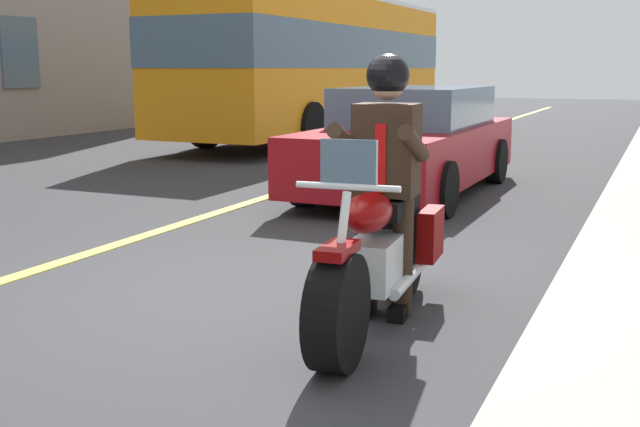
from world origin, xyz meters
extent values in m
plane|color=#333335|center=(0.00, 0.00, 0.00)|extent=(80.00, 80.00, 0.00)
cube|color=#E5DB4C|center=(0.00, -2.00, 0.01)|extent=(60.00, 0.16, 0.01)
cylinder|color=black|center=(0.87, 1.09, 0.33)|extent=(0.68, 0.26, 0.66)
cylinder|color=black|center=(-0.68, 0.96, 0.33)|extent=(0.68, 0.26, 0.66)
cube|color=silver|center=(0.07, 1.02, 0.42)|extent=(0.58, 0.33, 0.32)
ellipsoid|color=#720505|center=(0.27, 1.04, 0.78)|extent=(0.58, 0.33, 0.24)
cube|color=black|center=(-0.28, 0.99, 0.74)|extent=(0.72, 0.34, 0.12)
cube|color=#720505|center=(-0.65, 1.18, 0.48)|extent=(0.41, 0.16, 0.36)
cube|color=#720505|center=(-0.61, 0.74, 0.48)|extent=(0.41, 0.16, 0.36)
cylinder|color=silver|center=(0.85, 1.09, 0.60)|extent=(0.35, 0.08, 0.76)
cylinder|color=silver|center=(0.69, 1.08, 1.00)|extent=(0.09, 0.60, 0.04)
cube|color=#720505|center=(0.87, 1.09, 0.68)|extent=(0.37, 0.19, 0.06)
cylinder|color=silver|center=(-0.24, 1.16, 0.26)|extent=(0.90, 0.16, 0.08)
cube|color=slate|center=(0.67, 1.08, 1.12)|extent=(0.07, 0.32, 0.28)
cylinder|color=black|center=(-0.19, 1.12, 0.42)|extent=(0.14, 0.14, 0.84)
cube|color=black|center=(-0.13, 1.13, 0.05)|extent=(0.27, 0.13, 0.10)
cylinder|color=black|center=(-0.17, 0.88, 0.42)|extent=(0.14, 0.14, 0.84)
cube|color=black|center=(-0.11, 0.89, 0.05)|extent=(0.27, 0.13, 0.10)
cube|color=black|center=(-0.18, 1.00, 1.12)|extent=(0.35, 0.43, 0.60)
cube|color=red|center=(-0.02, 1.01, 1.08)|extent=(0.03, 0.07, 0.44)
cylinder|color=black|center=(-0.02, 1.24, 1.18)|extent=(0.56, 0.15, 0.28)
cylinder|color=black|center=(0.02, 0.80, 1.18)|extent=(0.56, 0.15, 0.28)
sphere|color=tan|center=(-0.18, 1.00, 1.55)|extent=(0.22, 0.22, 0.22)
sphere|color=black|center=(-0.18, 1.00, 1.60)|extent=(0.28, 0.28, 0.28)
cube|color=orange|center=(-12.45, -4.98, 1.77)|extent=(11.00, 2.50, 2.85)
cube|color=slate|center=(-12.45, -4.98, 2.10)|extent=(11.04, 2.52, 0.90)
cube|color=slate|center=(-17.95, -4.98, 2.00)|extent=(0.06, 2.40, 1.90)
cylinder|color=black|center=(-16.05, -6.18, 0.50)|extent=(1.00, 0.30, 1.00)
cylinder|color=black|center=(-16.05, -3.78, 0.50)|extent=(1.00, 0.30, 1.00)
cylinder|color=black|center=(-9.25, -6.18, 0.50)|extent=(1.00, 0.30, 1.00)
cylinder|color=black|center=(-9.25, -3.78, 0.50)|extent=(1.00, 0.30, 1.00)
cube|color=maroon|center=(-5.18, -0.42, 0.55)|extent=(4.60, 1.80, 0.70)
cube|color=slate|center=(-5.38, -0.42, 1.10)|extent=(2.40, 1.60, 0.60)
cylinder|color=black|center=(-3.73, 0.43, 0.32)|extent=(0.64, 0.22, 0.64)
cylinder|color=black|center=(-3.73, -1.27, 0.32)|extent=(0.64, 0.22, 0.64)
cylinder|color=black|center=(-6.63, 0.43, 0.32)|extent=(0.64, 0.22, 0.64)
cylinder|color=black|center=(-6.63, -1.27, 0.32)|extent=(0.64, 0.22, 0.64)
cube|color=slate|center=(-14.38, -10.97, 2.00)|extent=(1.10, 0.06, 1.60)
cube|color=slate|center=(-9.04, -10.97, 2.00)|extent=(1.10, 0.06, 1.60)
camera|label=1|loc=(4.61, 2.67, 1.64)|focal=43.46mm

